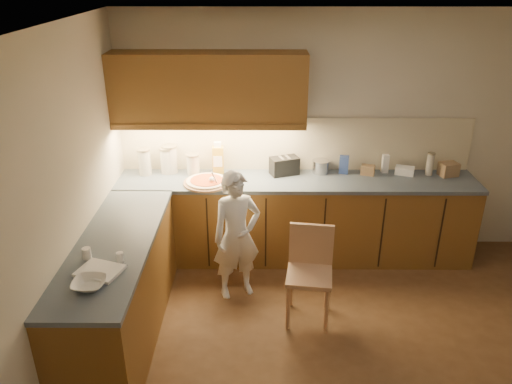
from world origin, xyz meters
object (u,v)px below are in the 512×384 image
wooden_chair (310,267)px  toaster (284,166)px  pizza_on_board (207,182)px  child (237,236)px  oil_jug (218,159)px

wooden_chair → toaster: size_ratio=2.66×
pizza_on_board → wooden_chair: size_ratio=0.54×
child → wooden_chair: (0.67, -0.33, -0.13)m
oil_jug → toaster: bearing=-1.9°
child → oil_jug: (-0.23, 0.88, 0.44)m
wooden_chair → pizza_on_board: bearing=145.2°
oil_jug → toaster: size_ratio=1.06×
child → wooden_chair: child is taller
wooden_chair → oil_jug: 1.60m
pizza_on_board → child: bearing=-60.9°
pizza_on_board → wooden_chair: 1.41m
pizza_on_board → child: size_ratio=0.37×
child → toaster: (0.48, 0.85, 0.37)m
toaster → wooden_chair: bearing=-100.6°
pizza_on_board → toaster: bearing=18.4°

